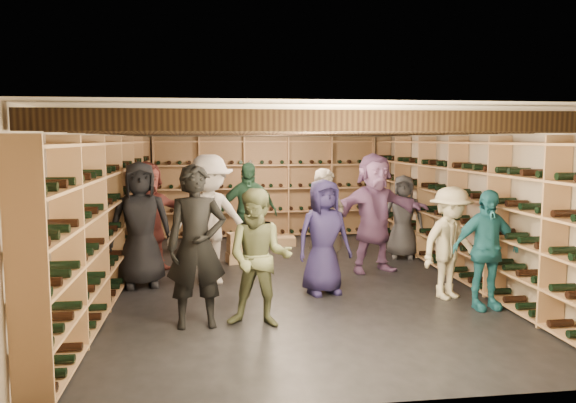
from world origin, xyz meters
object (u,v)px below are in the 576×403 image
Objects in this scene: person_10 at (248,213)px; person_11 at (374,213)px; crate_stack_right at (242,248)px; crate_loose at (282,241)px; person_12 at (403,217)px; person_6 at (324,237)px; person_1 at (197,247)px; person_5 at (148,216)px; person_9 at (209,220)px; person_4 at (486,249)px; crate_stack_left at (205,229)px; person_7 at (326,226)px; person_3 at (450,243)px; person_2 at (259,258)px; person_0 at (140,224)px.

person_11 is (1.95, -0.91, 0.09)m from person_10.
crate_stack_right is 1.11× the size of crate_loose.
crate_loose is at bearing 104.72° from person_11.
crate_loose is at bearing 160.16° from person_12.
person_1 is at bearing -157.96° from person_6.
person_11 is (3.56, -0.56, 0.06)m from person_5.
person_6 is 1.71m from person_9.
person_4 is (3.53, 0.20, -0.17)m from person_1.
person_9 reaches higher than crate_stack_left.
person_5 reaches higher than crate_loose.
crate_stack_left is at bearing 102.01° from person_7.
person_5 is (-1.52, -0.35, 0.63)m from crate_stack_right.
crate_stack_right is 1.69m from crate_loose.
person_3 is 3.56m from person_10.
person_6 is 0.92× the size of person_10.
crate_stack_left is at bearing 84.26° from person_1.
person_9 reaches higher than crate_stack_right.
person_4 is 0.95× the size of person_6.
person_9 is (-3.15, 1.19, 0.20)m from person_3.
person_4 is at bearing -49.16° from crate_stack_left.
crate_stack_right is 3.34m from person_2.
person_2 is at bearing -114.38° from person_12.
person_0 is 1.07× the size of person_7.
person_7 is (1.13, 1.76, 0.06)m from person_2.
person_11 is 1.28× the size of person_12.
person_11 is at bearing -1.82° from person_0.
person_7 reaches higher than person_6.
crate_stack_left is at bearing 127.83° from person_4.
person_4 is at bearing -46.76° from crate_stack_right.
person_0 reaches higher than crate_stack_left.
crate_stack_left is 0.45× the size of person_11.
person_11 is 1.23m from person_12.
crate_stack_left is 1.70× the size of crate_loose.
person_0 is at bearing -138.60° from crate_stack_right.
person_1 reaches higher than crate_stack_right.
person_9 is at bearing -112.33° from crate_stack_right.
person_1 is 1.07× the size of person_10.
person_10 is at bearing -9.74° from person_5.
person_9 is (-3.39, 1.69, 0.19)m from person_4.
person_7 is (2.65, -0.20, -0.06)m from person_0.
person_3 is (2.59, 0.77, -0.04)m from person_2.
person_6 is 2.77m from person_12.
person_5 reaches higher than person_6.
person_5 is at bearing 101.02° from person_1.
person_11 reaches higher than person_4.
person_12 is (4.36, 0.35, -0.14)m from person_5.
person_0 is 2.66m from person_7.
person_12 is at bearing 63.62° from person_2.
crate_stack_right is 0.36× the size of person_2.
person_1 is at bearing -108.52° from crate_loose.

